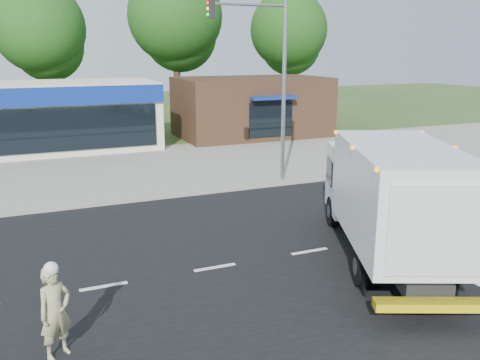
{
  "coord_description": "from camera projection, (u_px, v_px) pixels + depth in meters",
  "views": [
    {
      "loc": [
        -7.36,
        -12.21,
        5.85
      ],
      "look_at": [
        -1.15,
        2.63,
        1.7
      ],
      "focal_mm": 38.0,
      "sensor_mm": 36.0,
      "label": 1
    }
  ],
  "objects": [
    {
      "name": "ground",
      "position": [
        309.0,
        252.0,
        15.12
      ],
      "size": [
        120.0,
        120.0,
        0.0
      ],
      "primitive_type": "plane",
      "color": "#385123",
      "rests_on": "ground"
    },
    {
      "name": "road_asphalt",
      "position": [
        309.0,
        252.0,
        15.12
      ],
      "size": [
        60.0,
        14.0,
        0.02
      ],
      "primitive_type": "cube",
      "color": "black",
      "rests_on": "ground"
    },
    {
      "name": "sidewalk",
      "position": [
        215.0,
        184.0,
        22.43
      ],
      "size": [
        60.0,
        2.4,
        0.12
      ],
      "primitive_type": "cube",
      "color": "gray",
      "rests_on": "ground"
    },
    {
      "name": "parking_apron",
      "position": [
        179.0,
        160.0,
        27.62
      ],
      "size": [
        60.0,
        9.0,
        0.02
      ],
      "primitive_type": "cube",
      "color": "gray",
      "rests_on": "ground"
    },
    {
      "name": "lane_markings",
      "position": [
        375.0,
        261.0,
        14.41
      ],
      "size": [
        55.2,
        7.0,
        0.01
      ],
      "color": "silver",
      "rests_on": "road_asphalt"
    },
    {
      "name": "ems_box_truck",
      "position": [
        390.0,
        193.0,
        14.03
      ],
      "size": [
        5.31,
        8.17,
        3.48
      ],
      "rotation": [
        0.0,
        0.0,
        1.17
      ],
      "color": "black",
      "rests_on": "ground"
    },
    {
      "name": "emergency_worker",
      "position": [
        55.0,
        311.0,
        9.76
      ],
      "size": [
        0.82,
        0.72,
        1.98
      ],
      "rotation": [
        0.0,
        0.0,
        0.51
      ],
      "color": "tan",
      "rests_on": "ground"
    },
    {
      "name": "brown_storefront",
      "position": [
        252.0,
        107.0,
        35.09
      ],
      "size": [
        10.0,
        6.7,
        4.0
      ],
      "color": "#382316",
      "rests_on": "ground"
    },
    {
      "name": "traffic_signal_pole",
      "position": [
        271.0,
        72.0,
        21.56
      ],
      "size": [
        3.51,
        0.25,
        8.0
      ],
      "color": "gray",
      "rests_on": "ground"
    },
    {
      "name": "background_trees",
      "position": [
        113.0,
        28.0,
        38.11
      ],
      "size": [
        36.77,
        7.39,
        12.1
      ],
      "color": "#332114",
      "rests_on": "ground"
    }
  ]
}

